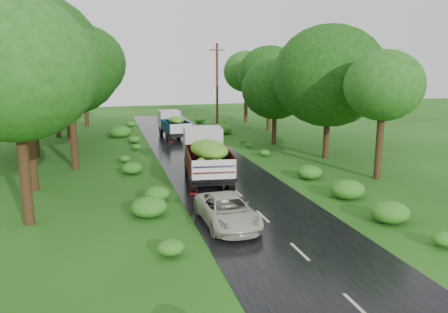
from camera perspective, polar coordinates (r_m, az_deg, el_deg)
name	(u,v)px	position (r m, az deg, el deg)	size (l,w,h in m)	color
ground	(300,252)	(17.12, 9.85, -12.18)	(120.00, 120.00, 0.00)	#17400D
road	(256,210)	(21.41, 4.16, -6.95)	(6.50, 80.00, 0.02)	black
road_lines	(249,203)	(22.30, 3.30, -6.11)	(0.12, 69.60, 0.00)	#BFB78C
truck_near	(206,153)	(26.38, -2.33, 0.43)	(3.25, 7.18, 2.92)	black
truck_far	(173,123)	(42.01, -6.66, 4.34)	(2.45, 5.88, 2.41)	black
car	(227,211)	(19.26, 0.42, -7.09)	(2.11, 4.58, 1.27)	beige
utility_pole	(217,87)	(44.44, -0.90, 9.02)	(1.54, 0.49, 8.92)	#382616
trees_left	(54,64)	(37.06, -21.30, 11.22)	(7.60, 35.30, 9.45)	black
trees_right	(291,79)	(39.09, 8.71, 10.03)	(5.94, 30.40, 7.90)	black
shrubs	(212,163)	(29.63, -1.63, -0.84)	(11.90, 44.00, 0.70)	#185E16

